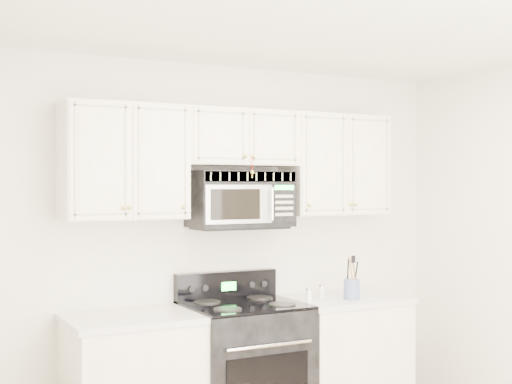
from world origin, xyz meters
TOP-DOWN VIEW (x-y plane):
  - room at (0.00, 0.00)m, footprint 3.51×3.51m
  - base_cabinet_right at (0.80, 1.44)m, footprint 0.86×0.65m
  - range at (-0.03, 1.42)m, footprint 0.77×0.70m
  - upper_cabinets at (0.00, 1.58)m, footprint 2.44×0.37m
  - microwave at (0.02, 1.57)m, footprint 0.71×0.41m
  - utensil_crock at (0.78, 1.30)m, footprint 0.12×0.12m
  - shaker_salt at (0.45, 1.36)m, footprint 0.04×0.04m
  - shaker_pepper at (0.64, 1.48)m, footprint 0.04×0.04m

SIDE VIEW (x-z plane):
  - base_cabinet_right at x=0.80m, z-range -0.03..0.89m
  - range at x=-0.03m, z-range -0.08..1.05m
  - shaker_salt at x=0.45m, z-range 0.92..1.02m
  - shaker_pepper at x=0.64m, z-range 0.92..1.02m
  - utensil_crock at x=0.78m, z-range 0.84..1.15m
  - room at x=0.00m, z-range 0.00..2.60m
  - microwave at x=0.02m, z-range 1.45..1.84m
  - upper_cabinets at x=0.00m, z-range 1.56..2.31m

